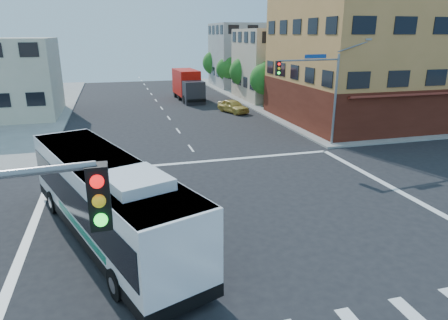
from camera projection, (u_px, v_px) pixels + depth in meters
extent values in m
plane|color=black|center=(244.00, 221.00, 18.69)|extent=(120.00, 120.00, 0.00)
cube|color=gray|center=(392.00, 92.00, 59.78)|extent=(50.00, 50.00, 0.15)
cube|color=#C58547|center=(381.00, 49.00, 38.69)|extent=(18.00, 15.00, 14.00)
cube|color=#541E13|center=(375.00, 100.00, 40.20)|extent=(18.09, 15.08, 4.00)
cube|color=maroon|center=(430.00, 94.00, 33.20)|extent=(16.00, 1.60, 0.51)
cube|color=tan|center=(286.00, 64.00, 52.91)|extent=(12.00, 10.00, 9.00)
cube|color=#9D9D98|center=(251.00, 55.00, 65.61)|extent=(12.00, 10.00, 10.00)
cylinder|color=gray|center=(335.00, 101.00, 30.32)|extent=(0.18, 0.18, 7.00)
cylinder|color=gray|center=(309.00, 60.00, 28.51)|extent=(5.01, 0.62, 0.12)
cube|color=black|center=(278.00, 68.00, 27.79)|extent=(0.32, 0.30, 1.00)
sphere|color=#FF0C0C|center=(279.00, 64.00, 27.55)|extent=(0.20, 0.20, 0.20)
sphere|color=yellow|center=(279.00, 68.00, 27.64)|extent=(0.20, 0.20, 0.20)
sphere|color=#19FF33|center=(279.00, 73.00, 27.73)|extent=(0.20, 0.20, 0.20)
cube|color=navy|center=(316.00, 56.00, 28.61)|extent=(1.80, 0.22, 0.28)
cube|color=gray|center=(368.00, 39.00, 29.83)|extent=(0.50, 0.22, 0.14)
cube|color=black|center=(99.00, 197.00, 5.90)|extent=(0.32, 0.30, 1.00)
sphere|color=#FF0C0C|center=(97.00, 182.00, 5.66)|extent=(0.20, 0.20, 0.20)
sphere|color=yellow|center=(99.00, 201.00, 5.75)|extent=(0.20, 0.20, 0.20)
sphere|color=#19FF33|center=(101.00, 220.00, 5.84)|extent=(0.20, 0.20, 0.20)
cylinder|color=#351F13|center=(264.00, 100.00, 47.13)|extent=(0.28, 0.28, 1.92)
sphere|color=#1D621C|center=(265.00, 79.00, 46.41)|extent=(3.60, 3.60, 3.60)
sphere|color=#1D621C|center=(269.00, 71.00, 45.96)|extent=(2.52, 2.52, 2.52)
cylinder|color=#351F13|center=(243.00, 90.00, 54.47)|extent=(0.28, 0.28, 1.99)
sphere|color=#1D621C|center=(243.00, 72.00, 53.71)|extent=(3.80, 3.80, 3.80)
sphere|color=#1D621C|center=(247.00, 65.00, 53.25)|extent=(2.66, 2.66, 2.66)
cylinder|color=#351F13|center=(227.00, 84.00, 61.83)|extent=(0.28, 0.28, 1.89)
sphere|color=#1D621C|center=(227.00, 69.00, 61.13)|extent=(3.40, 3.40, 3.40)
sphere|color=#1D621C|center=(230.00, 63.00, 60.70)|extent=(2.38, 2.38, 2.38)
cylinder|color=#351F13|center=(214.00, 78.00, 69.15)|extent=(0.28, 0.28, 2.03)
sphere|color=#1D621C|center=(214.00, 63.00, 68.36)|extent=(4.00, 4.00, 4.00)
sphere|color=#1D621C|center=(217.00, 57.00, 67.88)|extent=(2.80, 2.80, 2.80)
cube|color=black|center=(109.00, 226.00, 16.99)|extent=(7.02, 13.07, 0.48)
cube|color=white|center=(107.00, 197.00, 16.59)|extent=(7.00, 13.04, 3.06)
cube|color=black|center=(106.00, 193.00, 16.54)|extent=(6.92, 12.69, 1.34)
cube|color=black|center=(64.00, 158.00, 21.50)|extent=(2.39, 0.93, 1.45)
cube|color=#E5590C|center=(62.00, 139.00, 21.20)|extent=(1.95, 0.76, 0.30)
cube|color=white|center=(103.00, 164.00, 16.15)|extent=(6.86, 12.78, 0.13)
cube|color=white|center=(136.00, 181.00, 13.58)|extent=(2.61, 2.88, 0.39)
cube|color=#147756|center=(79.00, 228.00, 15.64)|extent=(2.05, 5.55, 0.30)
cube|color=#147756|center=(144.00, 211.00, 17.18)|extent=(2.05, 5.55, 0.30)
cylinder|color=black|center=(53.00, 202.00, 19.47)|extent=(0.69, 1.16, 1.12)
cylinder|color=#99999E|center=(50.00, 203.00, 19.39)|extent=(0.23, 0.54, 0.56)
cylinder|color=black|center=(105.00, 190.00, 20.90)|extent=(0.69, 1.16, 1.12)
cylinder|color=#99999E|center=(108.00, 190.00, 20.99)|extent=(0.23, 0.54, 0.56)
cylinder|color=black|center=(117.00, 284.00, 13.10)|extent=(0.69, 1.16, 1.12)
cylinder|color=#99999E|center=(112.00, 286.00, 13.01)|extent=(0.23, 0.54, 0.56)
cylinder|color=black|center=(184.00, 259.00, 14.52)|extent=(0.69, 1.16, 1.12)
cylinder|color=#99999E|center=(188.00, 258.00, 14.61)|extent=(0.23, 0.54, 0.56)
cube|color=#26262B|center=(194.00, 93.00, 49.69)|extent=(2.57, 2.47, 2.79)
cube|color=black|center=(196.00, 90.00, 48.63)|extent=(2.26, 0.18, 1.07)
cube|color=red|center=(186.00, 82.00, 53.12)|extent=(2.84, 6.12, 3.22)
cube|color=black|center=(189.00, 96.00, 52.46)|extent=(2.73, 8.69, 0.32)
cylinder|color=black|center=(185.00, 100.00, 49.81)|extent=(0.35, 1.09, 1.07)
cylinder|color=black|center=(202.00, 99.00, 50.47)|extent=(0.35, 1.09, 1.07)
cylinder|color=black|center=(179.00, 96.00, 52.63)|extent=(0.35, 1.09, 1.07)
cylinder|color=black|center=(196.00, 95.00, 53.30)|extent=(0.35, 1.09, 1.07)
cylinder|color=black|center=(175.00, 93.00, 55.06)|extent=(0.35, 1.09, 1.07)
cylinder|color=black|center=(191.00, 93.00, 55.73)|extent=(0.35, 1.09, 1.07)
imported|color=gold|center=(233.00, 106.00, 44.30)|extent=(3.03, 4.55, 1.44)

